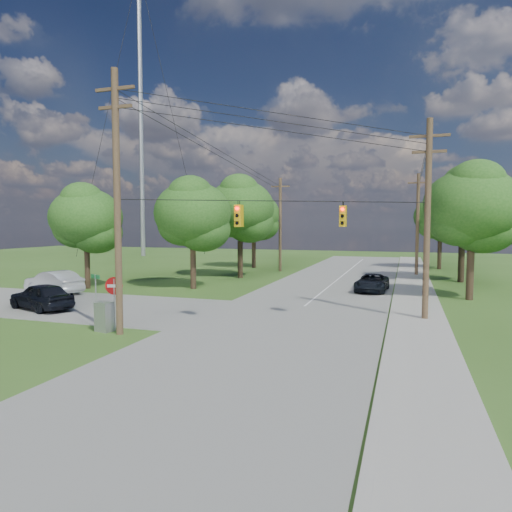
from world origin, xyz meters
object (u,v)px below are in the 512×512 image
(pole_north_e, at_px, (418,224))
(car_cross_dark, at_px, (41,296))
(car_main_north, at_px, (372,283))
(control_cabinet, at_px, (104,317))
(pole_sw, at_px, (117,199))
(do_not_enter_sign, at_px, (114,292))
(car_cross_silver, at_px, (54,282))
(pole_ne, at_px, (427,217))
(pole_north_w, at_px, (280,224))

(pole_north_e, height_order, car_cross_dark, pole_north_e)
(pole_north_e, distance_m, car_main_north, 13.47)
(control_cabinet, bearing_deg, pole_sw, -1.98)
(car_cross_dark, distance_m, do_not_enter_sign, 7.96)
(do_not_enter_sign, bearing_deg, car_cross_silver, 128.13)
(pole_ne, xyz_separation_m, do_not_enter_sign, (-14.20, -7.00, -3.61))
(pole_ne, bearing_deg, pole_north_e, 90.00)
(car_main_north, bearing_deg, pole_north_e, 78.12)
(pole_sw, distance_m, car_main_north, 20.83)
(pole_north_e, distance_m, car_cross_dark, 33.95)
(pole_ne, distance_m, car_cross_silver, 25.76)
(pole_sw, height_order, car_cross_dark, pole_sw)
(pole_ne, xyz_separation_m, control_cabinet, (-14.54, -7.34, -4.77))
(car_cross_silver, xyz_separation_m, do_not_enter_sign, (11.11, -8.30, 0.99))
(pole_north_e, xyz_separation_m, do_not_enter_sign, (-14.20, -29.00, -3.27))
(pole_north_e, bearing_deg, car_cross_dark, -129.62)
(pole_sw, relative_size, car_main_north, 2.56)
(car_cross_silver, distance_m, car_main_north, 23.48)
(pole_sw, bearing_deg, car_cross_dark, 155.32)
(pole_north_w, relative_size, car_cross_silver, 1.97)
(pole_north_e, distance_m, do_not_enter_sign, 32.46)
(do_not_enter_sign, bearing_deg, pole_north_w, 74.31)
(pole_sw, distance_m, car_cross_silver, 15.73)
(pole_north_e, relative_size, do_not_enter_sign, 3.88)
(car_cross_dark, distance_m, control_cabinet, 7.73)
(pole_sw, relative_size, car_cross_silver, 2.37)
(pole_sw, relative_size, car_cross_dark, 2.56)
(control_cabinet, xyz_separation_m, do_not_enter_sign, (0.34, 0.34, 1.16))
(pole_north_e, height_order, do_not_enter_sign, pole_north_e)
(pole_sw, bearing_deg, do_not_enter_sign, 139.37)
(pole_ne, height_order, pole_north_e, pole_ne)
(pole_ne, relative_size, do_not_enter_sign, 4.08)
(do_not_enter_sign, bearing_deg, control_cabinet, -150.18)
(pole_north_e, bearing_deg, car_cross_silver, -140.72)
(pole_sw, distance_m, car_cross_dark, 10.30)
(pole_sw, height_order, do_not_enter_sign, pole_sw)
(pole_north_e, bearing_deg, do_not_enter_sign, -116.08)
(car_main_north, bearing_deg, do_not_enter_sign, -119.18)
(pole_ne, distance_m, do_not_enter_sign, 16.24)
(pole_north_w, xyz_separation_m, control_cabinet, (-0.64, -29.34, -4.43))
(pole_north_w, relative_size, car_main_north, 2.13)
(car_main_north, bearing_deg, pole_ne, -67.15)
(car_cross_dark, relative_size, control_cabinet, 3.35)
(car_cross_silver, bearing_deg, pole_sw, 69.13)
(pole_ne, xyz_separation_m, pole_north_w, (-13.90, 22.00, -0.34))
(pole_north_e, relative_size, car_cross_silver, 1.97)
(car_cross_dark, bearing_deg, pole_north_e, 158.51)
(car_cross_silver, distance_m, do_not_enter_sign, 13.91)
(car_main_north, bearing_deg, pole_north_w, 134.22)
(pole_north_e, height_order, control_cabinet, pole_north_e)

